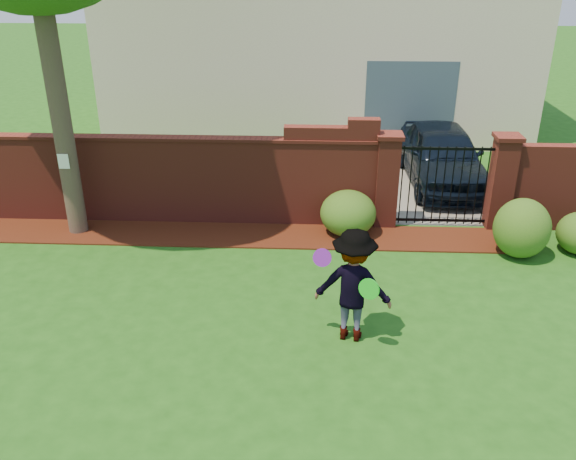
{
  "coord_description": "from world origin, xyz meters",
  "views": [
    {
      "loc": [
        1.0,
        -7.05,
        4.99
      ],
      "look_at": [
        0.6,
        1.4,
        1.05
      ],
      "focal_mm": 37.44,
      "sensor_mm": 36.0,
      "label": 1
    }
  ],
  "objects_px": {
    "man": "(352,287)",
    "frisbee_green": "(369,289)",
    "frisbee_purple": "(322,258)",
    "car": "(444,158)"
  },
  "relations": [
    {
      "from": "man",
      "to": "frisbee_purple",
      "type": "bearing_deg",
      "value": 24.37
    },
    {
      "from": "car",
      "to": "man",
      "type": "bearing_deg",
      "value": -113.2
    },
    {
      "from": "frisbee_purple",
      "to": "frisbee_green",
      "type": "distance_m",
      "value": 0.74
    },
    {
      "from": "man",
      "to": "car",
      "type": "bearing_deg",
      "value": -100.35
    },
    {
      "from": "car",
      "to": "frisbee_green",
      "type": "height_order",
      "value": "car"
    },
    {
      "from": "car",
      "to": "frisbee_purple",
      "type": "distance_m",
      "value": 6.88
    },
    {
      "from": "car",
      "to": "frisbee_green",
      "type": "distance_m",
      "value": 6.82
    },
    {
      "from": "frisbee_purple",
      "to": "frisbee_green",
      "type": "height_order",
      "value": "frisbee_purple"
    },
    {
      "from": "frisbee_green",
      "to": "man",
      "type": "bearing_deg",
      "value": 122.65
    },
    {
      "from": "man",
      "to": "frisbee_green",
      "type": "xyz_separation_m",
      "value": [
        0.2,
        -0.3,
        0.15
      ]
    }
  ]
}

